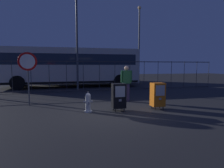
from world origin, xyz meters
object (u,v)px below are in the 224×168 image
newspaper_box_primary (119,96)px  newspaper_box_secondary (158,94)px  bus_far (84,65)px  pedestrian (126,81)px  street_light_near_left (139,39)px  street_light_far_left (77,27)px  fire_hydrant (88,102)px  bus_near (71,65)px  stop_sign (28,68)px

newspaper_box_primary → newspaper_box_secondary: same height
newspaper_box_secondary → bus_far: (-1.68, 12.84, 1.14)m
bus_far → pedestrian: bearing=-82.8°
street_light_near_left → street_light_far_left: size_ratio=0.95×
newspaper_box_secondary → street_light_far_left: size_ratio=0.14×
newspaper_box_primary → street_light_far_left: street_light_far_left is taller
bus_far → fire_hydrant: bearing=-92.3°
fire_hydrant → bus_near: bearing=92.6°
fire_hydrant → street_light_near_left: street_light_near_left is taller
fire_hydrant → bus_far: bearing=85.5°
fire_hydrant → newspaper_box_secondary: newspaper_box_secondary is taller
fire_hydrant → newspaper_box_secondary: bearing=-3.1°
bus_near → bus_far: same height
bus_near → bus_far: (1.38, 4.09, 0.00)m
bus_far → newspaper_box_secondary: bearing=-80.4°
pedestrian → bus_far: bearing=95.1°
stop_sign → pedestrian: stop_sign is taller
bus_near → newspaper_box_secondary: bearing=-70.8°
fire_hydrant → pedestrian: 2.64m
bus_far → bus_near: bearing=-106.5°
bus_far → street_light_far_left: size_ratio=1.42×
bus_near → street_light_near_left: size_ratio=1.48×
bus_far → street_light_near_left: bearing=-27.7°
newspaper_box_secondary → pedestrian: 1.96m
street_light_far_left → fire_hydrant: bearing=-89.9°
fire_hydrant → bus_far: (0.99, 12.70, 1.36)m
fire_hydrant → stop_sign: size_ratio=0.33×
fire_hydrant → street_light_far_left: 7.65m
newspaper_box_primary → street_light_far_left: bearing=99.7°
fire_hydrant → newspaper_box_primary: newspaper_box_primary is taller
pedestrian → bus_near: 7.39m
street_light_near_left → bus_near: bearing=-168.0°
fire_hydrant → newspaper_box_secondary: size_ratio=0.73×
newspaper_box_primary → street_light_near_left: bearing=64.9°
newspaper_box_secondary → bus_near: (-3.06, 8.75, 1.14)m
newspaper_box_primary → pedestrian: pedestrian is taller
fire_hydrant → pedestrian: (1.97, 1.65, 0.60)m
newspaper_box_primary → stop_sign: (-3.41, 1.78, 1.03)m
bus_near → street_light_near_left: bearing=12.0°
newspaper_box_secondary → street_light_near_left: (3.16, 10.07, 3.54)m
fire_hydrant → newspaper_box_primary: 1.15m
newspaper_box_secondary → bus_far: bearing=97.4°
bus_near → newspaper_box_primary: bearing=-80.2°
newspaper_box_primary → stop_sign: bearing=152.5°
pedestrian → street_light_far_left: size_ratio=0.22×
newspaper_box_secondary → bus_far: 13.00m
pedestrian → bus_near: (-2.37, 6.96, 0.76)m
street_light_far_left → stop_sign: bearing=-115.1°
street_light_near_left → street_light_far_left: (-5.83, -3.37, 0.18)m
stop_sign → street_light_far_left: (2.28, 4.87, 2.69)m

